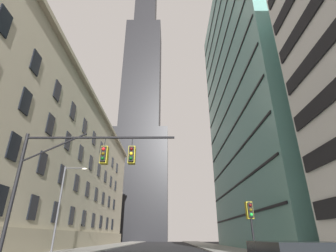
% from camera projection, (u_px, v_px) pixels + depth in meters
% --- Properties ---
extents(station_building, '(18.55, 63.98, 23.30)m').
position_uv_depth(station_building, '(28.00, 164.00, 38.27)').
color(station_building, '#BCAF93').
rests_on(station_building, ground).
extents(dark_skyscraper, '(24.23, 24.23, 201.92)m').
position_uv_depth(dark_skyscraper, '(142.00, 102.00, 116.48)').
color(dark_skyscraper, black).
rests_on(dark_skyscraper, ground).
extents(glass_office_midrise, '(17.63, 32.39, 47.90)m').
position_uv_depth(glass_office_midrise, '(277.00, 91.00, 42.08)').
color(glass_office_midrise, slate).
rests_on(glass_office_midrise, ground).
extents(traffic_signal_mast, '(9.02, 0.63, 7.10)m').
position_uv_depth(traffic_signal_mast, '(81.00, 167.00, 14.36)').
color(traffic_signal_mast, black).
rests_on(traffic_signal_mast, sidewalk_left).
extents(traffic_light_near_right, '(0.40, 0.63, 3.43)m').
position_uv_depth(traffic_light_near_right, '(250.00, 213.00, 15.86)').
color(traffic_light_near_right, black).
rests_on(traffic_light_near_right, sidewalk_right).
extents(street_lamppost, '(2.41, 0.32, 8.10)m').
position_uv_depth(street_lamppost, '(63.00, 199.00, 25.02)').
color(street_lamppost, '#47474C').
rests_on(street_lamppost, sidewalk_left).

